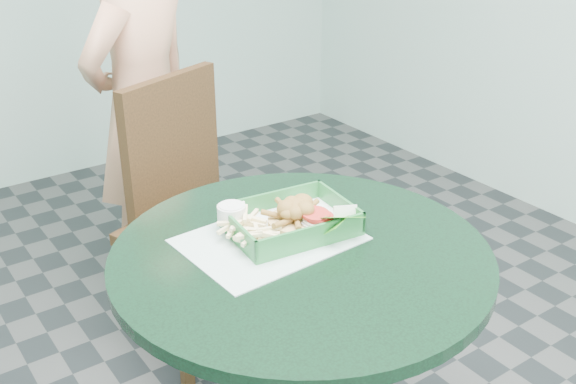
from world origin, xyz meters
TOP-DOWN VIEW (x-y plane):
  - cafe_table at (0.00, 0.00)m, footprint 0.85×0.85m
  - dining_chair at (0.13, 0.81)m, footprint 0.43×0.43m
  - diner_person at (0.15, 1.17)m, footprint 0.63×0.54m
  - placemat at (-0.03, 0.08)m, footprint 0.39×0.30m
  - food_basket at (0.03, 0.08)m, footprint 0.28×0.20m
  - crab_sandwich at (0.04, 0.07)m, footprint 0.13×0.13m
  - fries_pile at (-0.08, 0.09)m, footprint 0.12×0.13m
  - sauce_ramekin at (-0.09, 0.15)m, footprint 0.07×0.07m
  - garnish_cup at (0.08, 0.02)m, footprint 0.12×0.11m

SIDE VIEW (x-z plane):
  - dining_chair at x=0.13m, z-range 0.07..1.00m
  - cafe_table at x=0.00m, z-range 0.21..0.96m
  - diner_person at x=0.15m, z-range 0.00..1.46m
  - placemat at x=-0.03m, z-range 0.75..0.75m
  - food_basket at x=0.03m, z-range 0.74..0.80m
  - fries_pile at x=-0.08m, z-range 0.77..0.81m
  - garnish_cup at x=0.08m, z-range 0.77..0.81m
  - crab_sandwich at x=0.04m, z-range 0.76..0.84m
  - sauce_ramekin at x=-0.09m, z-range 0.78..0.82m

